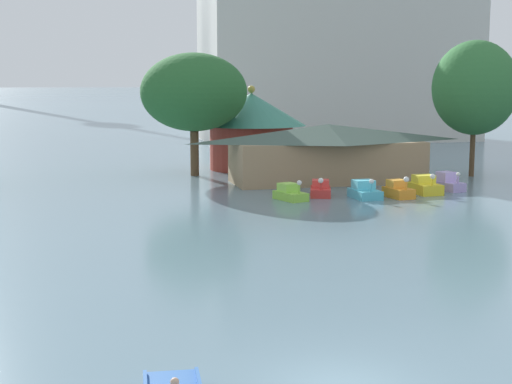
# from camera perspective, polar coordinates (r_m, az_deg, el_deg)

# --- Properties ---
(pedal_boat_lime) EXTENTS (2.11, 2.89, 1.52)m
(pedal_boat_lime) POSITION_cam_1_polar(r_m,az_deg,el_deg) (52.71, 2.60, -0.11)
(pedal_boat_lime) COLOR #8CCC3F
(pedal_boat_lime) RESTS_ON ground
(pedal_boat_red) EXTENTS (2.25, 3.10, 1.47)m
(pedal_boat_red) POSITION_cam_1_polar(r_m,az_deg,el_deg) (54.77, 4.92, 0.19)
(pedal_boat_red) COLOR red
(pedal_boat_red) RESTS_ON ground
(pedal_boat_cyan) EXTENTS (1.76, 2.70, 1.53)m
(pedal_boat_cyan) POSITION_cam_1_polar(r_m,az_deg,el_deg) (53.97, 8.26, 0.06)
(pedal_boat_cyan) COLOR #4CB7CC
(pedal_boat_cyan) RESTS_ON ground
(pedal_boat_orange) EXTENTS (1.69, 2.55, 1.64)m
(pedal_boat_orange) POSITION_cam_1_polar(r_m,az_deg,el_deg) (54.71, 10.76, 0.13)
(pedal_boat_orange) COLOR orange
(pedal_boat_orange) RESTS_ON ground
(pedal_boat_yellow) EXTENTS (1.73, 2.67, 1.61)m
(pedal_boat_yellow) POSITION_cam_1_polar(r_m,az_deg,el_deg) (57.01, 12.73, 0.43)
(pedal_boat_yellow) COLOR yellow
(pedal_boat_yellow) RESTS_ON ground
(pedal_boat_lavender) EXTENTS (1.90, 2.76, 1.51)m
(pedal_boat_lavender) POSITION_cam_1_polar(r_m,az_deg,el_deg) (59.13, 14.37, 0.66)
(pedal_boat_lavender) COLOR #B299D8
(pedal_boat_lavender) RESTS_ON ground
(boathouse) EXTENTS (16.81, 6.39, 4.79)m
(boathouse) POSITION_cam_1_polar(r_m,az_deg,el_deg) (61.93, 5.46, 3.04)
(boathouse) COLOR #9E7F5B
(boathouse) RESTS_ON ground
(green_roof_pavilion) EXTENTS (10.26, 10.26, 7.87)m
(green_roof_pavilion) POSITION_cam_1_polar(r_m,az_deg,el_deg) (70.89, -0.35, 5.02)
(green_roof_pavilion) COLOR #993328
(green_roof_pavilion) RESTS_ON ground
(shoreline_tree_mid) EXTENTS (9.32, 9.32, 10.74)m
(shoreline_tree_mid) POSITION_cam_1_polar(r_m,az_deg,el_deg) (66.05, -4.75, 7.56)
(shoreline_tree_mid) COLOR brown
(shoreline_tree_mid) RESTS_ON ground
(shoreline_tree_right) EXTENTS (7.32, 7.32, 11.78)m
(shoreline_tree_right) POSITION_cam_1_polar(r_m,az_deg,el_deg) (67.95, 16.30, 7.61)
(shoreline_tree_right) COLOR brown
(shoreline_tree_right) RESTS_ON ground
(background_building_block) EXTENTS (38.16, 15.87, 25.35)m
(background_building_block) POSITION_cam_1_polar(r_m,az_deg,el_deg) (107.13, 6.29, 10.74)
(background_building_block) COLOR beige
(background_building_block) RESTS_ON ground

